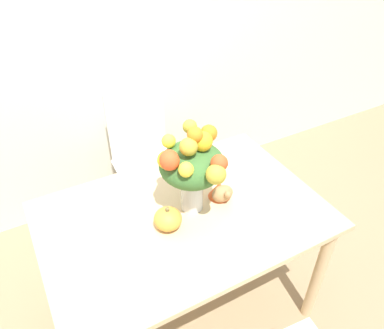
# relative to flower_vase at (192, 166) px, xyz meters

# --- Properties ---
(ground_plane) EXTENTS (12.00, 12.00, 0.00)m
(ground_plane) POSITION_rel_flower_vase_xyz_m (-0.05, -0.01, -1.01)
(ground_plane) COLOR #8E7556
(wall_back) EXTENTS (8.00, 0.06, 2.70)m
(wall_back) POSITION_rel_flower_vase_xyz_m (-0.05, 1.15, 0.34)
(wall_back) COLOR silver
(wall_back) RESTS_ON ground_plane
(dining_table) EXTENTS (1.31, 0.88, 0.75)m
(dining_table) POSITION_rel_flower_vase_xyz_m (-0.05, -0.01, -0.36)
(dining_table) COLOR #D1B284
(dining_table) RESTS_ON ground_plane
(flower_vase) EXTENTS (0.31, 0.36, 0.46)m
(flower_vase) POSITION_rel_flower_vase_xyz_m (0.00, 0.00, 0.00)
(flower_vase) COLOR silver
(flower_vase) RESTS_ON dining_table
(pumpkin) EXTENTS (0.13, 0.13, 0.12)m
(pumpkin) POSITION_rel_flower_vase_xyz_m (-0.15, -0.05, -0.21)
(pumpkin) COLOR gold
(pumpkin) RESTS_ON dining_table
(turkey_figurine) EXTENTS (0.11, 0.14, 0.09)m
(turkey_figurine) POSITION_rel_flower_vase_xyz_m (0.16, -0.00, -0.21)
(turkey_figurine) COLOR #A87A4C
(turkey_figurine) RESTS_ON dining_table
(dining_chair_near_window) EXTENTS (0.43, 0.43, 0.95)m
(dining_chair_near_window) POSITION_rel_flower_vase_xyz_m (0.09, 0.83, -0.53)
(dining_chair_near_window) COLOR white
(dining_chair_near_window) RESTS_ON ground_plane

